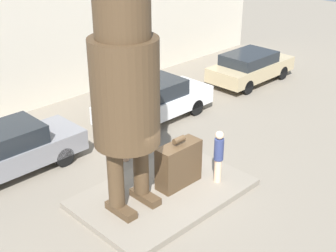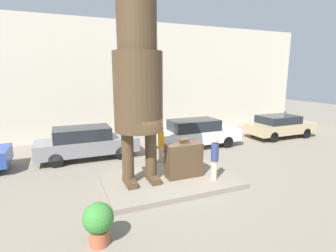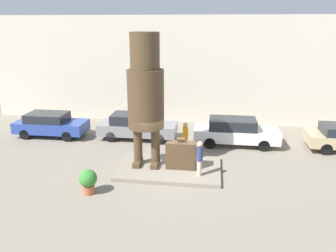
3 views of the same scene
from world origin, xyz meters
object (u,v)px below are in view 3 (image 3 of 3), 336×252
object	(u,v)px
tourist	(200,157)
worker_hivis	(185,136)
parked_car_blue	(50,124)
giant_suitcase	(181,155)
parked_car_white	(235,131)
statue_figure	(146,91)
parked_car_grey	(137,126)
planter_pot	(88,180)

from	to	relation	value
tourist	worker_hivis	xyz separation A→B (m)	(-0.90, 3.06, -0.13)
worker_hivis	parked_car_blue	bearing A→B (deg)	169.43
giant_suitcase	parked_car_white	size ratio (longest dim) A/B	0.32
statue_figure	tourist	xyz separation A→B (m)	(2.55, -0.90, -2.72)
tourist	parked_car_grey	world-z (taller)	tourist
tourist	parked_car_white	distance (m)	4.98
tourist	parked_car_grey	xyz separation A→B (m)	(-4.00, 4.91, -0.26)
parked_car_white	giant_suitcase	bearing A→B (deg)	-124.46
parked_car_white	tourist	bearing A→B (deg)	-111.23
parked_car_white	worker_hivis	size ratio (longest dim) A/B	2.78
giant_suitcase	parked_car_blue	bearing A→B (deg)	154.97
statue_figure	parked_car_blue	xyz separation A→B (m)	(-6.80, 3.74, -3.01)
giant_suitcase	parked_car_white	bearing A→B (deg)	55.54
parked_car_grey	worker_hivis	world-z (taller)	worker_hivis
parked_car_grey	parked_car_white	distance (m)	5.81
giant_suitcase	parked_car_blue	distance (m)	9.32
statue_figure	parked_car_blue	size ratio (longest dim) A/B	1.43
tourist	planter_pot	distance (m)	4.84
parked_car_grey	parked_car_blue	bearing A→B (deg)	-177.17
tourist	giant_suitcase	bearing A→B (deg)	142.44
statue_figure	parked_car_white	xyz separation A→B (m)	(4.36, 3.73, -2.97)
parked_car_blue	parked_car_grey	xyz separation A→B (m)	(5.35, 0.26, 0.03)
statue_figure	planter_pot	size ratio (longest dim) A/B	5.87
parked_car_grey	worker_hivis	bearing A→B (deg)	-30.73
statue_figure	parked_car_blue	distance (m)	8.32
parked_car_blue	parked_car_white	xyz separation A→B (m)	(11.15, -0.00, 0.04)
parked_car_grey	parked_car_white	bearing A→B (deg)	-2.66
planter_pot	parked_car_grey	bearing A→B (deg)	86.48
statue_figure	planter_pot	xyz separation A→B (m)	(-1.86, -2.82, -3.19)
giant_suitcase	worker_hivis	distance (m)	2.37
tourist	parked_car_grey	bearing A→B (deg)	129.18
parked_car_grey	planter_pot	xyz separation A→B (m)	(-0.42, -6.83, -0.21)
parked_car_white	worker_hivis	xyz separation A→B (m)	(-2.70, -1.57, 0.12)
parked_car_grey	giant_suitcase	bearing A→B (deg)	-53.69
tourist	planter_pot	size ratio (longest dim) A/B	1.54
statue_figure	tourist	world-z (taller)	statue_figure
tourist	worker_hivis	world-z (taller)	tourist
giant_suitcase	planter_pot	bearing A→B (deg)	-143.34
giant_suitcase	tourist	size ratio (longest dim) A/B	0.93
parked_car_blue	parked_car_grey	world-z (taller)	parked_car_grey
planter_pot	worker_hivis	world-z (taller)	worker_hivis
giant_suitcase	parked_car_grey	size ratio (longest dim) A/B	0.32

